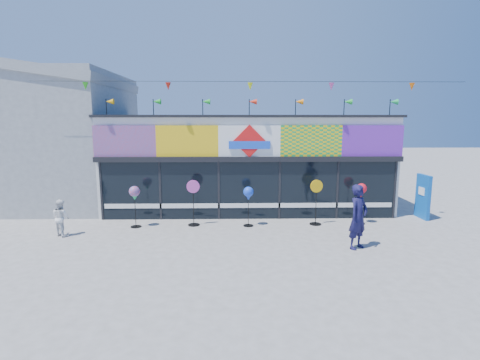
{
  "coord_description": "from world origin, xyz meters",
  "views": [
    {
      "loc": [
        -0.67,
        -11.08,
        3.95
      ],
      "look_at": [
        -0.39,
        2.0,
        1.8
      ],
      "focal_mm": 28.0,
      "sensor_mm": 36.0,
      "label": 1
    }
  ],
  "objects_px": {
    "spinner_2": "(248,195)",
    "spinner_4": "(361,192)",
    "child": "(61,218)",
    "spinner_1": "(193,202)",
    "spinner_3": "(316,201)",
    "adult_man": "(358,217)",
    "blue_sign": "(423,197)",
    "spinner_0": "(135,194)"
  },
  "relations": [
    {
      "from": "spinner_2",
      "to": "spinner_4",
      "type": "xyz_separation_m",
      "value": [
        4.26,
        0.21,
        0.06
      ]
    },
    {
      "from": "spinner_4",
      "to": "child",
      "type": "bearing_deg",
      "value": -173.44
    },
    {
      "from": "spinner_2",
      "to": "child",
      "type": "distance_m",
      "value": 6.53
    },
    {
      "from": "spinner_1",
      "to": "spinner_2",
      "type": "xyz_separation_m",
      "value": [
        2.04,
        -0.14,
        0.28
      ]
    },
    {
      "from": "spinner_3",
      "to": "adult_man",
      "type": "relative_size",
      "value": 0.86
    },
    {
      "from": "child",
      "to": "spinner_3",
      "type": "bearing_deg",
      "value": -140.36
    },
    {
      "from": "spinner_2",
      "to": "spinner_3",
      "type": "xyz_separation_m",
      "value": [
        2.55,
        0.15,
        -0.28
      ]
    },
    {
      "from": "spinner_1",
      "to": "blue_sign",
      "type": "bearing_deg",
      "value": 5.2
    },
    {
      "from": "blue_sign",
      "to": "spinner_0",
      "type": "height_order",
      "value": "blue_sign"
    },
    {
      "from": "spinner_0",
      "to": "child",
      "type": "distance_m",
      "value": 2.54
    },
    {
      "from": "blue_sign",
      "to": "spinner_0",
      "type": "relative_size",
      "value": 1.15
    },
    {
      "from": "spinner_3",
      "to": "spinner_4",
      "type": "distance_m",
      "value": 1.74
    },
    {
      "from": "spinner_0",
      "to": "spinner_4",
      "type": "xyz_separation_m",
      "value": [
        8.41,
        0.27,
        0.02
      ]
    },
    {
      "from": "spinner_4",
      "to": "child",
      "type": "relative_size",
      "value": 1.24
    },
    {
      "from": "child",
      "to": "spinner_0",
      "type": "bearing_deg",
      "value": -124.85
    },
    {
      "from": "spinner_3",
      "to": "spinner_4",
      "type": "height_order",
      "value": "spinner_3"
    },
    {
      "from": "blue_sign",
      "to": "spinner_0",
      "type": "xyz_separation_m",
      "value": [
        -11.17,
        -1.02,
        0.34
      ]
    },
    {
      "from": "spinner_0",
      "to": "spinner_4",
      "type": "height_order",
      "value": "spinner_4"
    },
    {
      "from": "spinner_1",
      "to": "child",
      "type": "relative_size",
      "value": 1.36
    },
    {
      "from": "blue_sign",
      "to": "spinner_2",
      "type": "xyz_separation_m",
      "value": [
        -7.02,
        -0.96,
        0.3
      ]
    },
    {
      "from": "spinner_3",
      "to": "blue_sign",
      "type": "bearing_deg",
      "value": 10.32
    },
    {
      "from": "spinner_2",
      "to": "spinner_3",
      "type": "distance_m",
      "value": 2.57
    },
    {
      "from": "spinner_1",
      "to": "child",
      "type": "distance_m",
      "value": 4.54
    },
    {
      "from": "spinner_4",
      "to": "spinner_0",
      "type": "bearing_deg",
      "value": -178.17
    },
    {
      "from": "spinner_0",
      "to": "adult_man",
      "type": "xyz_separation_m",
      "value": [
        7.4,
        -2.44,
        -0.24
      ]
    },
    {
      "from": "spinner_1",
      "to": "spinner_3",
      "type": "bearing_deg",
      "value": 0.14
    },
    {
      "from": "spinner_0",
      "to": "spinner_2",
      "type": "relative_size",
      "value": 1.03
    },
    {
      "from": "adult_man",
      "to": "spinner_3",
      "type": "bearing_deg",
      "value": 66.15
    },
    {
      "from": "blue_sign",
      "to": "spinner_4",
      "type": "relative_size",
      "value": 1.13
    },
    {
      "from": "spinner_1",
      "to": "adult_man",
      "type": "height_order",
      "value": "adult_man"
    },
    {
      "from": "spinner_2",
      "to": "spinner_4",
      "type": "relative_size",
      "value": 0.95
    },
    {
      "from": "spinner_3",
      "to": "child",
      "type": "height_order",
      "value": "spinner_3"
    },
    {
      "from": "adult_man",
      "to": "spinner_4",
      "type": "bearing_deg",
      "value": 30.92
    },
    {
      "from": "spinner_2",
      "to": "spinner_3",
      "type": "height_order",
      "value": "spinner_3"
    },
    {
      "from": "adult_man",
      "to": "child",
      "type": "height_order",
      "value": "adult_man"
    },
    {
      "from": "spinner_2",
      "to": "child",
      "type": "relative_size",
      "value": 1.18
    },
    {
      "from": "spinner_3",
      "to": "spinner_2",
      "type": "bearing_deg",
      "value": -176.68
    },
    {
      "from": "child",
      "to": "adult_man",
      "type": "bearing_deg",
      "value": -156.47
    },
    {
      "from": "spinner_1",
      "to": "spinner_4",
      "type": "bearing_deg",
      "value": 0.66
    },
    {
      "from": "blue_sign",
      "to": "spinner_2",
      "type": "bearing_deg",
      "value": -176.04
    },
    {
      "from": "blue_sign",
      "to": "child",
      "type": "relative_size",
      "value": 1.4
    },
    {
      "from": "spinner_4",
      "to": "child",
      "type": "distance_m",
      "value": 10.77
    }
  ]
}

